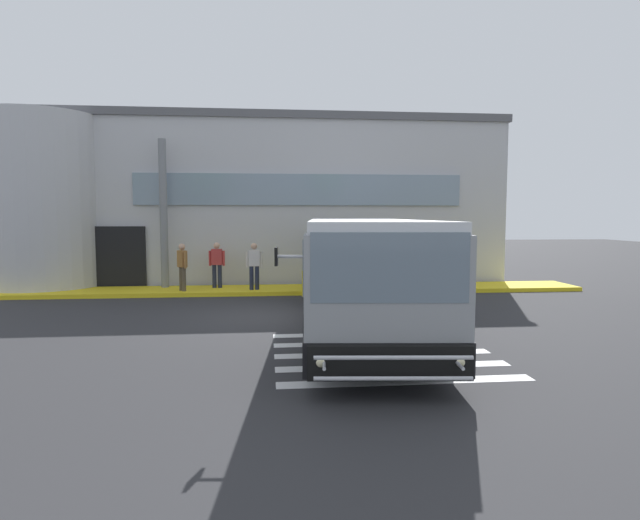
# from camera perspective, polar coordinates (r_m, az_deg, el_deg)

# --- Properties ---
(ground_plane) EXTENTS (80.00, 90.00, 0.02)m
(ground_plane) POSITION_cam_1_polar(r_m,az_deg,el_deg) (14.77, -4.41, -6.15)
(ground_plane) COLOR #2B2B2D
(ground_plane) RESTS_ON ground
(bay_paint_stripes) EXTENTS (4.40, 3.96, 0.01)m
(bay_paint_stripes) POSITION_cam_1_polar(r_m,az_deg,el_deg) (10.92, 6.84, -10.02)
(bay_paint_stripes) COLOR silver
(bay_paint_stripes) RESTS_ON ground
(terminal_building) EXTENTS (20.40, 13.80, 6.82)m
(terminal_building) POSITION_cam_1_polar(r_m,az_deg,el_deg) (26.08, -6.55, 6.10)
(terminal_building) COLOR #B7B7BC
(terminal_building) RESTS_ON ground
(boarding_curb) EXTENTS (22.60, 2.00, 0.15)m
(boarding_curb) POSITION_cam_1_polar(r_m,az_deg,el_deg) (19.49, -4.75, -3.23)
(boarding_curb) COLOR yellow
(boarding_curb) RESTS_ON ground
(entry_support_column) EXTENTS (0.28, 0.28, 5.44)m
(entry_support_column) POSITION_cam_1_polar(r_m,az_deg,el_deg) (20.26, -16.56, 4.81)
(entry_support_column) COLOR slate
(entry_support_column) RESTS_ON boarding_curb
(bus_main_foreground) EXTENTS (4.09, 12.21, 2.70)m
(bus_main_foreground) POSITION_cam_1_polar(r_m,az_deg,el_deg) (13.58, 4.26, -1.37)
(bus_main_foreground) COLOR gray
(bus_main_foreground) RESTS_ON ground
(passenger_near_column) EXTENTS (0.40, 0.50, 1.68)m
(passenger_near_column) POSITION_cam_1_polar(r_m,az_deg,el_deg) (19.15, -14.67, -0.49)
(passenger_near_column) COLOR #4C4233
(passenger_near_column) RESTS_ON boarding_curb
(passenger_by_doorway) EXTENTS (0.59, 0.24, 1.68)m
(passenger_by_doorway) POSITION_cam_1_polar(r_m,az_deg,el_deg) (19.70, -11.09, -0.28)
(passenger_by_doorway) COLOR #1E2338
(passenger_by_doorway) RESTS_ON boarding_curb
(passenger_at_curb_edge) EXTENTS (0.59, 0.24, 1.68)m
(passenger_at_curb_edge) POSITION_cam_1_polar(r_m,az_deg,el_deg) (18.99, -7.13, -0.41)
(passenger_at_curb_edge) COLOR #1E2338
(passenger_at_curb_edge) RESTS_ON boarding_curb
(safety_bollard_yellow) EXTENTS (0.18, 0.18, 0.90)m
(safety_bollard_yellow) POSITION_cam_1_polar(r_m,az_deg,el_deg) (18.30, -1.69, -2.56)
(safety_bollard_yellow) COLOR yellow
(safety_bollard_yellow) RESTS_ON ground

